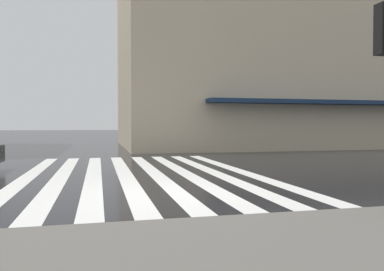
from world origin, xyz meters
The scene contains 3 objects.
ground_plane centered at (0.00, 0.00, 0.00)m, with size 220.00×220.00×0.00m, color black.
zebra_crossing centered at (4.00, 0.18, 0.00)m, with size 13.00×7.50×0.01m.
haussmann_block_corner centered at (19.77, -14.43, 8.89)m, with size 15.76×28.39×18.17m.
Camera 1 is at (-9.02, 1.53, 1.65)m, focal length 36.22 mm.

